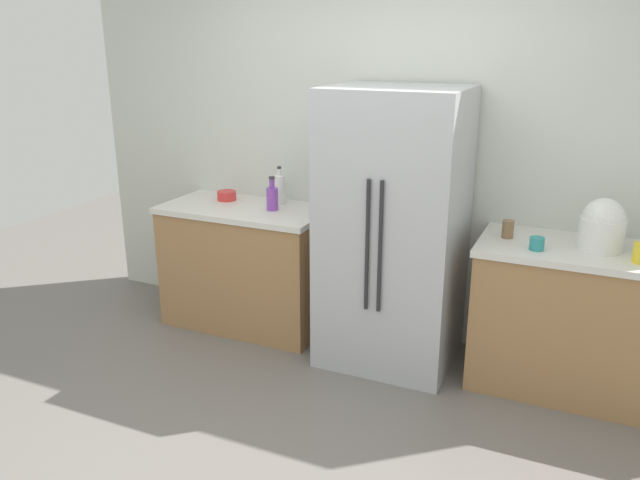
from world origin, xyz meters
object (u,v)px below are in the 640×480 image
Objects in this scene: cup_a at (537,244)px; cup_b at (508,229)px; refrigerator at (393,230)px; rice_cooker at (602,226)px; bottle_b at (280,189)px; bowl_a at (227,196)px; bottle_a at (272,197)px.

cup_a is 0.77× the size of cup_b.
refrigerator is at bearing -172.67° from cup_b.
rice_cooker reaches higher than bottle_b.
bottle_b is at bearing 9.04° from bowl_a.
bottle_a is at bearing 175.77° from refrigerator.
bowl_a is at bearing 165.89° from bottle_a.
cup_b is (-0.51, 0.01, -0.09)m from rice_cooker.
refrigerator reaches higher than bottle_b.
refrigerator is 21.48× the size of cup_a.
bottle_a is 2.88× the size of cup_a.
refrigerator is 7.47× the size of bottle_a.
bottle_a is at bearing -78.86° from bottle_b.
cup_b is at bearing 0.78° from bottle_a.
refrigerator reaches higher than rice_cooker.
bottle_b is 1.64m from cup_b.
bottle_a is (-2.11, -0.01, -0.05)m from rice_cooker.
rice_cooker is at bearing 3.78° from refrigerator.
bottle_a is 2.20× the size of cup_b.
bottle_b is at bearing 174.56° from cup_b.
rice_cooker is 1.26× the size of bottle_a.
bowl_a is (-2.04, 0.09, -0.02)m from cup_b.
cup_a is 0.59× the size of bowl_a.
cup_a is 2.24m from bowl_a.
bottle_a is at bearing -179.66° from rice_cooker.
cup_b is (1.63, -0.16, -0.05)m from bottle_b.
bottle_a is 0.87× the size of bottle_b.
rice_cooker reaches higher than cup_b.
refrigerator is 0.91m from bottle_a.
bottle_b reaches higher than bowl_a.
rice_cooker reaches higher than bottle_a.
rice_cooker reaches higher than bowl_a.
bottle_b is (-2.14, 0.16, -0.03)m from rice_cooker.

